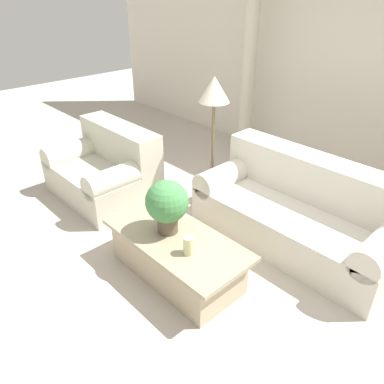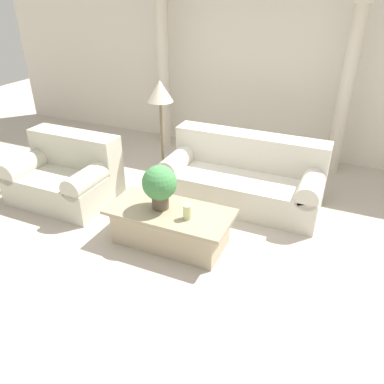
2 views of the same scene
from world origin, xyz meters
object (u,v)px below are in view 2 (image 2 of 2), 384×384
at_px(coffee_table, 170,226).
at_px(sofa_long, 243,176).
at_px(potted_plant, 160,184).
at_px(floor_lamp, 160,100).
at_px(loveseat, 67,174).

bearing_deg(coffee_table, sofa_long, 71.04).
height_order(coffee_table, potted_plant, potted_plant).
height_order(sofa_long, coffee_table, sofa_long).
height_order(sofa_long, potted_plant, potted_plant).
bearing_deg(potted_plant, floor_lamp, 116.87).
relative_size(coffee_table, potted_plant, 2.76).
xyz_separation_m(potted_plant, floor_lamp, (-0.60, 1.19, 0.54)).
distance_m(sofa_long, coffee_table, 1.37).
height_order(coffee_table, floor_lamp, floor_lamp).
bearing_deg(loveseat, sofa_long, 22.83).
relative_size(sofa_long, loveseat, 1.58).
height_order(loveseat, potted_plant, potted_plant).
bearing_deg(sofa_long, floor_lamp, -175.72).
height_order(sofa_long, loveseat, same).
xyz_separation_m(sofa_long, floor_lamp, (-1.17, -0.09, 0.92)).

